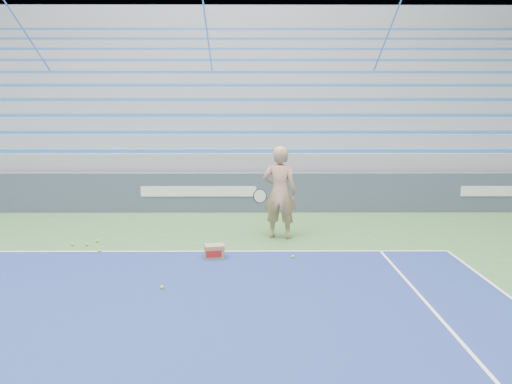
{
  "coord_description": "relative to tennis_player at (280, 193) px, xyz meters",
  "views": [
    {
      "loc": [
        1.53,
        2.09,
        2.9
      ],
      "look_at": [
        1.58,
        12.38,
        1.15
      ],
      "focal_mm": 35.0,
      "sensor_mm": 36.0,
      "label": 1
    }
  ],
  "objects": [
    {
      "name": "sponsor_barrier",
      "position": [
        -2.1,
        2.9,
        -0.48
      ],
      "size": [
        30.0,
        0.32,
        1.1
      ],
      "color": "#3E485F",
      "rests_on": "ground"
    },
    {
      "name": "bleachers",
      "position": [
        -2.11,
        8.61,
        1.32
      ],
      "size": [
        31.0,
        9.15,
        7.3
      ],
      "color": "#96999E",
      "rests_on": "ground"
    },
    {
      "name": "tennis_player",
      "position": [
        0.0,
        0.0,
        0.0
      ],
      "size": [
        1.03,
        0.95,
        2.07
      ],
      "color": "tan",
      "rests_on": "ground"
    },
    {
      "name": "ball_box",
      "position": [
        -1.34,
        -1.56,
        -0.9
      ],
      "size": [
        0.41,
        0.34,
        0.28
      ],
      "color": "#A07C4D",
      "rests_on": "ground"
    },
    {
      "name": "tennis_ball_0",
      "position": [
        -4.11,
        -0.65,
        -1.0
      ],
      "size": [
        0.07,
        0.07,
        0.07
      ],
      "primitive_type": "sphere",
      "color": "#A5D02A",
      "rests_on": "ground"
    },
    {
      "name": "tennis_ball_1",
      "position": [
        -4.43,
        -0.65,
        -1.0
      ],
      "size": [
        0.07,
        0.07,
        0.07
      ],
      "primitive_type": "sphere",
      "color": "#A5D02A",
      "rests_on": "ground"
    },
    {
      "name": "tennis_ball_2",
      "position": [
        -3.7,
        -1.13,
        -1.0
      ],
      "size": [
        0.07,
        0.07,
        0.07
      ],
      "primitive_type": "sphere",
      "color": "#A5D02A",
      "rests_on": "ground"
    },
    {
      "name": "tennis_ball_3",
      "position": [
        -2.06,
        -3.22,
        -1.0
      ],
      "size": [
        0.07,
        0.07,
        0.07
      ],
      "primitive_type": "sphere",
      "color": "#A5D02A",
      "rests_on": "ground"
    },
    {
      "name": "tennis_ball_4",
      "position": [
        -3.99,
        -0.38,
        -1.0
      ],
      "size": [
        0.07,
        0.07,
        0.07
      ],
      "primitive_type": "sphere",
      "color": "#A5D02A",
      "rests_on": "ground"
    },
    {
      "name": "tennis_ball_5",
      "position": [
        -1.43,
        -1.03,
        -1.0
      ],
      "size": [
        0.07,
        0.07,
        0.07
      ],
      "primitive_type": "sphere",
      "color": "#A5D02A",
      "rests_on": "ground"
    },
    {
      "name": "tennis_ball_6",
      "position": [
        0.18,
        -1.57,
        -1.0
      ],
      "size": [
        0.07,
        0.07,
        0.07
      ],
      "primitive_type": "sphere",
      "color": "#A5D02A",
      "rests_on": "ground"
    }
  ]
}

